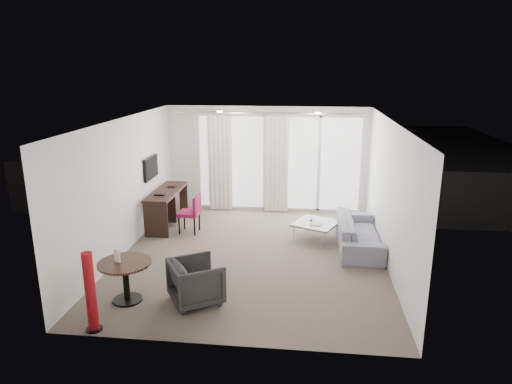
# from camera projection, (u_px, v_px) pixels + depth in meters

# --- Properties ---
(floor) EXTENTS (5.00, 6.00, 0.00)m
(floor) POSITION_uv_depth(u_px,v_px,m) (253.00, 255.00, 8.87)
(floor) COLOR brown
(floor) RESTS_ON ground
(ceiling) EXTENTS (5.00, 6.00, 0.00)m
(ceiling) POSITION_uv_depth(u_px,v_px,m) (252.00, 120.00, 8.17)
(ceiling) COLOR white
(ceiling) RESTS_ON ground
(wall_left) EXTENTS (0.00, 6.00, 2.60)m
(wall_left) POSITION_uv_depth(u_px,v_px,m) (124.00, 186.00, 8.79)
(wall_left) COLOR silver
(wall_left) RESTS_ON ground
(wall_right) EXTENTS (0.00, 6.00, 2.60)m
(wall_right) POSITION_uv_depth(u_px,v_px,m) (389.00, 194.00, 8.25)
(wall_right) COLOR silver
(wall_right) RESTS_ON ground
(wall_front) EXTENTS (5.00, 0.00, 2.60)m
(wall_front) POSITION_uv_depth(u_px,v_px,m) (223.00, 254.00, 5.65)
(wall_front) COLOR silver
(wall_front) RESTS_ON ground
(window_panel) EXTENTS (4.00, 0.02, 2.38)m
(window_panel) POSITION_uv_depth(u_px,v_px,m) (279.00, 163.00, 11.37)
(window_panel) COLOR white
(window_panel) RESTS_ON ground
(window_frame) EXTENTS (4.10, 0.06, 2.44)m
(window_frame) POSITION_uv_depth(u_px,v_px,m) (279.00, 163.00, 11.36)
(window_frame) COLOR white
(window_frame) RESTS_ON ground
(curtain_left) EXTENTS (0.60, 0.20, 2.38)m
(curtain_left) POSITION_uv_depth(u_px,v_px,m) (220.00, 163.00, 11.37)
(curtain_left) COLOR silver
(curtain_left) RESTS_ON ground
(curtain_right) EXTENTS (0.60, 0.20, 2.38)m
(curtain_right) POSITION_uv_depth(u_px,v_px,m) (276.00, 164.00, 11.22)
(curtain_right) COLOR silver
(curtain_right) RESTS_ON ground
(curtain_track) EXTENTS (4.80, 0.04, 0.04)m
(curtain_track) POSITION_uv_depth(u_px,v_px,m) (266.00, 113.00, 10.91)
(curtain_track) COLOR #B2B2B7
(curtain_track) RESTS_ON ceiling
(downlight_a) EXTENTS (0.12, 0.12, 0.02)m
(downlight_a) POSITION_uv_depth(u_px,v_px,m) (220.00, 112.00, 9.80)
(downlight_a) COLOR #FFE0B2
(downlight_a) RESTS_ON ceiling
(downlight_b) EXTENTS (0.12, 0.12, 0.02)m
(downlight_b) POSITION_uv_depth(u_px,v_px,m) (318.00, 113.00, 9.57)
(downlight_b) COLOR #FFE0B2
(downlight_b) RESTS_ON ceiling
(desk) EXTENTS (0.54, 1.74, 0.81)m
(desk) POSITION_uv_depth(u_px,v_px,m) (167.00, 208.00, 10.43)
(desk) COLOR black
(desk) RESTS_ON floor
(tv) EXTENTS (0.05, 0.80, 0.50)m
(tv) POSITION_uv_depth(u_px,v_px,m) (151.00, 168.00, 10.16)
(tv) COLOR black
(tv) RESTS_ON wall_left
(desk_chair) EXTENTS (0.49, 0.47, 0.85)m
(desk_chair) POSITION_uv_depth(u_px,v_px,m) (189.00, 214.00, 9.95)
(desk_chair) COLOR maroon
(desk_chair) RESTS_ON floor
(round_table) EXTENTS (1.07, 1.07, 0.65)m
(round_table) POSITION_uv_depth(u_px,v_px,m) (126.00, 281.00, 7.05)
(round_table) COLOR #352014
(round_table) RESTS_ON floor
(menu_card) EXTENTS (0.11, 0.06, 0.21)m
(menu_card) POSITION_uv_depth(u_px,v_px,m) (117.00, 258.00, 6.94)
(menu_card) COLOR white
(menu_card) RESTS_ON round_table
(red_lamp) EXTENTS (0.26, 0.26, 1.16)m
(red_lamp) POSITION_uv_depth(u_px,v_px,m) (90.00, 292.00, 6.19)
(red_lamp) COLOR maroon
(red_lamp) RESTS_ON floor
(tub_armchair) EXTENTS (1.03, 1.02, 0.69)m
(tub_armchair) POSITION_uv_depth(u_px,v_px,m) (196.00, 281.00, 7.01)
(tub_armchair) COLOR #272727
(tub_armchair) RESTS_ON floor
(coffee_table) EXTENTS (1.10, 1.10, 0.37)m
(coffee_table) POSITION_uv_depth(u_px,v_px,m) (316.00, 231.00, 9.61)
(coffee_table) COLOR gray
(coffee_table) RESTS_ON floor
(remote) EXTENTS (0.05, 0.15, 0.02)m
(remote) POSITION_uv_depth(u_px,v_px,m) (311.00, 221.00, 9.72)
(remote) COLOR black
(remote) RESTS_ON coffee_table
(magazine) EXTENTS (0.32, 0.37, 0.02)m
(magazine) POSITION_uv_depth(u_px,v_px,m) (317.00, 225.00, 9.47)
(magazine) COLOR gray
(magazine) RESTS_ON coffee_table
(sofa) EXTENTS (0.81, 2.06, 0.60)m
(sofa) POSITION_uv_depth(u_px,v_px,m) (359.00, 233.00, 9.17)
(sofa) COLOR slate
(sofa) RESTS_ON floor
(terrace_slab) EXTENTS (5.60, 3.00, 0.12)m
(terrace_slab) POSITION_uv_depth(u_px,v_px,m) (281.00, 195.00, 13.16)
(terrace_slab) COLOR #4D4D50
(terrace_slab) RESTS_ON ground
(rattan_chair_a) EXTENTS (0.63, 0.63, 0.77)m
(rattan_chair_a) POSITION_uv_depth(u_px,v_px,m) (296.00, 185.00, 12.52)
(rattan_chair_a) COLOR brown
(rattan_chair_a) RESTS_ON terrace_slab
(rattan_chair_b) EXTENTS (0.60, 0.60, 0.72)m
(rattan_chair_b) POSITION_uv_depth(u_px,v_px,m) (322.00, 178.00, 13.36)
(rattan_chair_b) COLOR brown
(rattan_chair_b) RESTS_ON terrace_slab
(rattan_table) EXTENTS (0.58, 0.58, 0.52)m
(rattan_table) POSITION_uv_depth(u_px,v_px,m) (305.00, 186.00, 12.87)
(rattan_table) COLOR brown
(rattan_table) RESTS_ON terrace_slab
(balustrade) EXTENTS (5.50, 0.06, 1.05)m
(balustrade) POSITION_uv_depth(u_px,v_px,m) (284.00, 166.00, 14.40)
(balustrade) COLOR #B2B2B7
(balustrade) RESTS_ON terrace_slab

